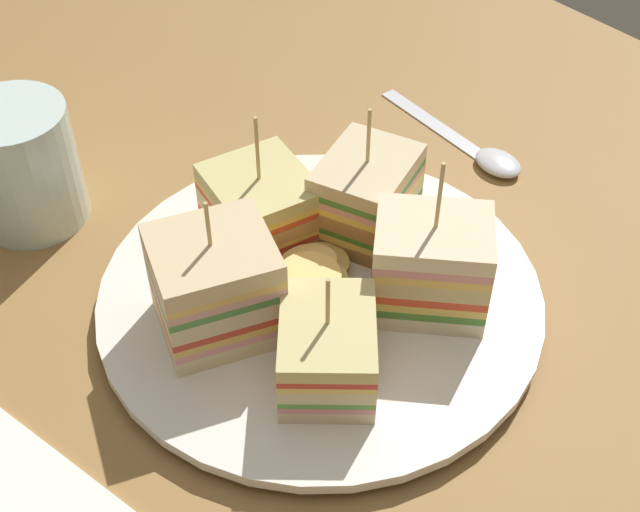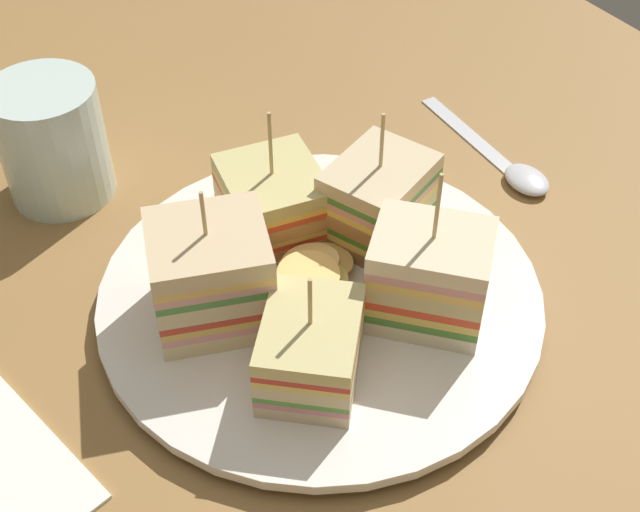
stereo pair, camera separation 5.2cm
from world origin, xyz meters
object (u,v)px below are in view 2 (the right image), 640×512
sandwich_wedge_0 (311,349)px  sandwich_wedge_1 (428,276)px  spoon (512,168)px  plate (320,296)px  sandwich_wedge_4 (212,276)px  chip_pile (315,270)px  sandwich_wedge_2 (378,200)px  drinking_glass (54,149)px  sandwich_wedge_3 (273,201)px

sandwich_wedge_0 → sandwich_wedge_1: size_ratio=0.79×
sandwich_wedge_0 → spoon: (-8.85, 23.18, -3.17)cm
plate → spoon: bearing=100.6°
plate → sandwich_wedge_4: 7.60cm
sandwich_wedge_0 → sandwich_wedge_4: size_ratio=0.89×
spoon → chip_pile: bearing=-78.6°
chip_pile → sandwich_wedge_2: bearing=106.2°
spoon → drinking_glass: 33.03cm
sandwich_wedge_4 → drinking_glass: size_ratio=1.10×
sandwich_wedge_2 → chip_pile: bearing=-5.9°
sandwich_wedge_0 → plate: bearing=4.3°
sandwich_wedge_0 → spoon: sandwich_wedge_0 is taller
sandwich_wedge_0 → sandwich_wedge_2: (-7.78, 10.04, 0.54)cm
sandwich_wedge_1 → sandwich_wedge_2: bearing=-56.1°
sandwich_wedge_1 → drinking_glass: sandwich_wedge_1 is taller
sandwich_wedge_2 → sandwich_wedge_3: (-4.01, -5.49, -0.46)cm
chip_pile → sandwich_wedge_0: bearing=-34.1°
plate → sandwich_wedge_0: 7.13cm
sandwich_wedge_0 → chip_pile: 7.41cm
spoon → drinking_glass: drinking_glass is taller
drinking_glass → plate: bearing=25.8°
sandwich_wedge_3 → spoon: (2.94, 18.64, -3.25)cm
sandwich_wedge_1 → plate: bearing=-1.8°
sandwich_wedge_0 → drinking_glass: bearing=53.9°
sandwich_wedge_0 → spoon: 25.02cm
sandwich_wedge_0 → sandwich_wedge_3: (-11.79, 4.55, 0.08)cm
plate → sandwich_wedge_3: size_ratio=3.00×
chip_pile → drinking_glass: size_ratio=0.86×
sandwich_wedge_4 → sandwich_wedge_2: bearing=23.2°
sandwich_wedge_0 → sandwich_wedge_3: size_ratio=0.92×
plate → sandwich_wedge_0: size_ratio=3.24×
plate → sandwich_wedge_1: 7.53cm
sandwich_wedge_0 → sandwich_wedge_4: (-7.04, -2.37, 1.05)cm
chip_pile → sandwich_wedge_1: bearing=36.0°
sandwich_wedge_0 → sandwich_wedge_3: 12.64cm
chip_pile → plate: bearing=-10.1°
sandwich_wedge_1 → sandwich_wedge_4: sandwich_wedge_1 is taller
sandwich_wedge_1 → sandwich_wedge_3: size_ratio=1.17×
sandwich_wedge_1 → spoon: 17.64cm
chip_pile → drinking_glass: drinking_glass is taller
sandwich_wedge_3 → drinking_glass: 16.48cm
sandwich_wedge_3 → drinking_glass: (-13.04, -10.07, 0.08)cm
sandwich_wedge_3 → sandwich_wedge_2: bearing=64.4°
sandwich_wedge_2 → chip_pile: size_ratio=1.27×
sandwich_wedge_2 → chip_pile: sandwich_wedge_2 is taller
sandwich_wedge_4 → chip_pile: bearing=11.2°
sandwich_wedge_2 → sandwich_wedge_3: bearing=-58.2°
sandwich_wedge_3 → spoon: 19.14cm
spoon → drinking_glass: (-15.99, -28.71, 3.34)cm
sandwich_wedge_0 → sandwich_wedge_1: bearing=-46.6°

